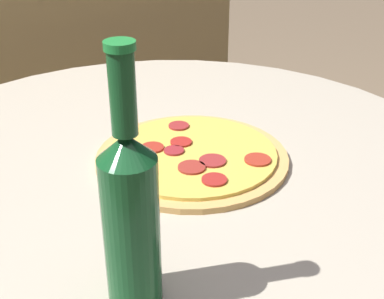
{
  "coord_description": "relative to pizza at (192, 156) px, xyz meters",
  "views": [
    {
      "loc": [
        -0.32,
        -0.7,
        1.13
      ],
      "look_at": [
        0.04,
        -0.01,
        0.72
      ],
      "focal_mm": 50.0,
      "sensor_mm": 36.0,
      "label": 1
    }
  ],
  "objects": [
    {
      "name": "beer_bottle",
      "position": [
        -0.2,
        -0.25,
        0.11
      ],
      "size": [
        0.06,
        0.06,
        0.3
      ],
      "color": "#144C23",
      "rests_on": "table"
    },
    {
      "name": "table",
      "position": [
        -0.04,
        0.01,
        -0.18
      ],
      "size": [
        1.05,
        1.05,
        0.7
      ],
      "color": "#B2A893",
      "rests_on": "ground_plane"
    },
    {
      "name": "pizza",
      "position": [
        0.0,
        0.0,
        0.0
      ],
      "size": [
        0.32,
        0.32,
        0.02
      ],
      "color": "tan",
      "rests_on": "table"
    }
  ]
}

